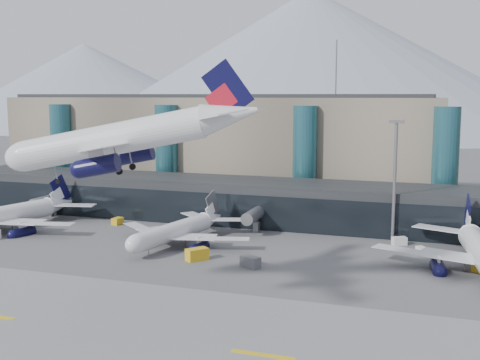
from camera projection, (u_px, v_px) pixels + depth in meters
name	position (u px, v px, depth m)	size (l,w,h in m)	color
ground	(166.00, 297.00, 92.11)	(900.00, 900.00, 0.00)	#515154
runway_strip	(115.00, 334.00, 78.04)	(400.00, 40.00, 0.04)	slate
runway_markings	(115.00, 334.00, 78.03)	(128.00, 1.00, 0.02)	gold
concourse	(269.00, 202.00, 145.55)	(170.00, 27.00, 10.00)	black
terminal_main	(219.00, 146.00, 182.27)	(130.00, 30.00, 31.00)	gray
teal_towers	(233.00, 157.00, 164.30)	(116.40, 19.40, 46.00)	#255B67
mountain_ridge	(412.00, 74.00, 436.98)	(910.00, 400.00, 110.00)	gray
lightmast_mid	(395.00, 174.00, 125.58)	(3.00, 1.20, 25.60)	slate
hero_jet	(136.00, 128.00, 81.03)	(37.94, 37.65, 12.27)	silver
jet_parked_left	(15.00, 208.00, 139.12)	(37.92, 39.14, 12.57)	silver
jet_parked_mid	(183.00, 224.00, 125.53)	(32.79, 33.42, 10.77)	silver
jet_parked_right	(479.00, 242.00, 107.33)	(39.07, 38.95, 12.67)	silver
veh_b	(118.00, 221.00, 143.87)	(2.81, 1.73, 1.62)	gold
veh_c	(250.00, 262.00, 108.05)	(3.65, 1.93, 2.03)	#525258
veh_d	(399.00, 241.00, 124.25)	(2.92, 1.57, 1.67)	silver
veh_e	(480.00, 268.00, 105.07)	(2.79, 1.58, 1.58)	gold
veh_g	(422.00, 250.00, 117.21)	(2.40, 1.40, 1.40)	silver
veh_h	(197.00, 254.00, 112.71)	(4.10, 2.16, 2.26)	gold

